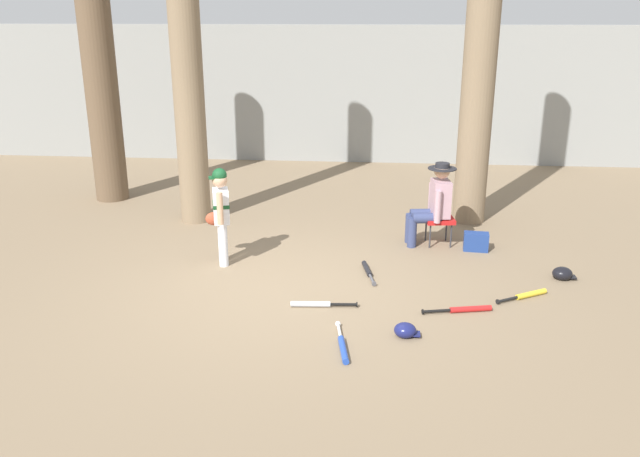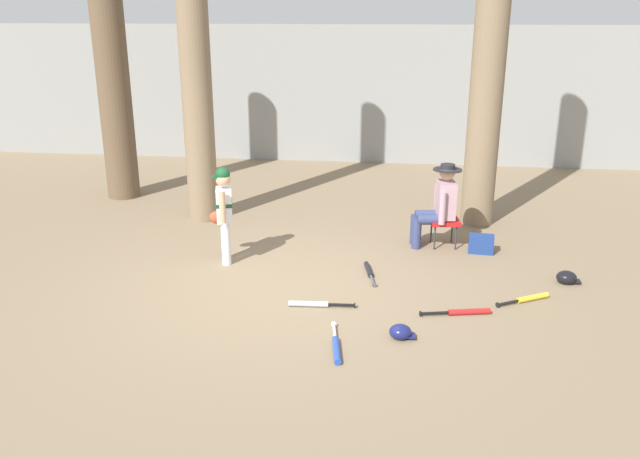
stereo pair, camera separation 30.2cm
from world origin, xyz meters
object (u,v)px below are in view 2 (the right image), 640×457
object	(u,v)px
young_ballplayer	(224,209)
folding_stool	(444,222)
tree_near_player	(195,53)
handbag_beside_stool	(481,244)
bat_yellow_trainer	(529,299)
bat_blue_youth	(336,347)
bat_aluminum_silver	(314,304)
seated_spectator	(438,203)
tree_behind_spectator	(490,51)
bat_red_barrel	(464,312)
tree_far_left	(113,81)
bat_black_composite	(369,271)
batting_helmet_black	(567,278)
batting_helmet_navy	(401,332)

from	to	relation	value
young_ballplayer	folding_stool	xyz separation A→B (m)	(2.93, 1.00, -0.38)
tree_near_player	handbag_beside_stool	distance (m)	5.06
bat_yellow_trainer	bat_blue_youth	xyz separation A→B (m)	(-2.10, -1.43, 0.00)
young_ballplayer	folding_stool	bearing A→B (deg)	18.80
tree_near_player	bat_aluminum_silver	distance (m)	4.57
seated_spectator	tree_near_player	bearing A→B (deg)	167.39
tree_behind_spectator	folding_stool	distance (m)	2.62
bat_red_barrel	bat_blue_youth	xyz separation A→B (m)	(-1.32, -0.97, 0.00)
folding_stool	bat_red_barrel	distance (m)	2.25
handbag_beside_stool	young_ballplayer	bearing A→B (deg)	-167.16
bat_yellow_trainer	bat_blue_youth	distance (m)	2.54
folding_stool	seated_spectator	bearing A→B (deg)	-172.70
handbag_beside_stool	folding_stool	bearing A→B (deg)	157.26
tree_near_player	tree_far_left	distance (m)	2.21
folding_stool	tree_behind_spectator	bearing A→B (deg)	63.73
young_ballplayer	handbag_beside_stool	world-z (taller)	young_ballplayer
tree_far_left	bat_aluminum_silver	world-z (taller)	tree_far_left
tree_far_left	tree_near_player	bearing A→B (deg)	-30.84
bat_aluminum_silver	tree_far_left	bearing A→B (deg)	134.43
tree_far_left	bat_red_barrel	bearing A→B (deg)	-35.71
tree_behind_spectator	seated_spectator	bearing A→B (deg)	-119.74
bat_yellow_trainer	bat_black_composite	world-z (taller)	same
bat_blue_youth	bat_red_barrel	bearing A→B (deg)	36.20
tree_behind_spectator	handbag_beside_stool	size ratio (longest dim) A/B	17.40
bat_blue_youth	folding_stool	bearing A→B (deg)	69.38
tree_far_left	bat_red_barrel	world-z (taller)	tree_far_left
bat_aluminum_silver	batting_helmet_black	xyz separation A→B (m)	(3.02, 1.08, 0.04)
bat_black_composite	tree_behind_spectator	bearing A→B (deg)	56.21
handbag_beside_stool	bat_red_barrel	distance (m)	2.05
bat_yellow_trainer	bat_aluminum_silver	distance (m)	2.51
tree_behind_spectator	bat_aluminum_silver	size ratio (longest dim) A/B	7.71
tree_behind_spectator	bat_yellow_trainer	bearing A→B (deg)	-83.67
tree_near_player	batting_helmet_black	xyz separation A→B (m)	(5.25, -1.97, -2.53)
bat_red_barrel	batting_helmet_navy	world-z (taller)	batting_helmet_navy
folding_stool	bat_yellow_trainer	distance (m)	2.01
batting_helmet_navy	batting_helmet_black	size ratio (longest dim) A/B	0.93
folding_stool	bat_red_barrel	size ratio (longest dim) A/B	0.56
handbag_beside_stool	tree_far_left	bearing A→B (deg)	160.90
seated_spectator	bat_black_composite	bearing A→B (deg)	-127.54
tree_near_player	young_ballplayer	xyz separation A→B (m)	(0.86, -1.81, -1.86)
seated_spectator	bat_yellow_trainer	distance (m)	2.11
folding_stool	seated_spectator	world-z (taller)	seated_spectator
bat_black_composite	bat_yellow_trainer	bearing A→B (deg)	-17.32
seated_spectator	bat_black_composite	world-z (taller)	seated_spectator
tree_far_left	bat_aluminum_silver	bearing A→B (deg)	-45.57
tree_behind_spectator	folding_stool	world-z (taller)	tree_behind_spectator
seated_spectator	handbag_beside_stool	bearing A→B (deg)	-18.32
handbag_beside_stool	tree_far_left	distance (m)	6.78
tree_far_left	batting_helmet_navy	xyz separation A→B (m)	(5.06, -4.77, -1.99)
bat_blue_youth	batting_helmet_black	world-z (taller)	batting_helmet_black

